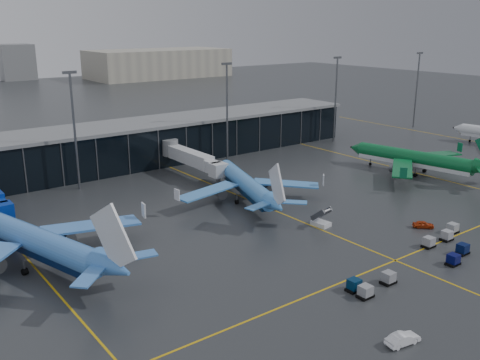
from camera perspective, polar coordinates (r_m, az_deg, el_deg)
ground at (r=88.63m, az=4.47°, el=-6.92°), size 600.00×600.00×0.00m
terminal_pier at (r=137.34m, az=-12.85°, el=3.57°), size 142.00×17.00×10.70m
flood_masts at (r=127.30m, az=-8.77°, el=6.65°), size 203.00×0.50×25.50m
distant_hangars at (r=347.72m, az=-19.87°, el=11.18°), size 260.00×71.00×22.00m
taxi_lines at (r=102.17m, az=4.75°, el=-3.68°), size 220.00×120.00×0.02m
airliner_arkefly at (r=85.14m, az=-21.49°, el=-4.42°), size 46.80×50.31×12.85m
airliner_klm_near at (r=108.39m, az=0.59°, el=0.67°), size 41.72×44.55×11.18m
airliner_aer_lingus at (r=134.62m, az=18.12°, el=3.13°), size 40.87×44.57×11.88m
baggage_carts at (r=86.81m, az=18.86°, el=-7.78°), size 32.08×8.83×1.70m
mobile_airstair at (r=97.17m, az=8.62°, el=-4.42°), size 2.58×3.45×3.45m
service_van_red at (r=100.65m, az=18.97°, el=-4.51°), size 3.67×3.62×1.25m
service_van_white at (r=65.73m, az=16.96°, el=-15.90°), size 4.46×2.14×1.41m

